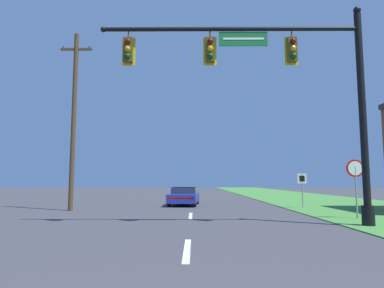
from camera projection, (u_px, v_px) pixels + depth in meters
The scene contains 7 objects.
grass_verge_right at pixel (305, 198), 31.83m from camera, with size 10.00×110.00×0.04m.
road_center_line at pixel (192, 204), 23.95m from camera, with size 0.16×34.80×0.01m.
signal_mast at pixel (290, 85), 12.75m from camera, with size 10.02×0.47×8.21m.
car_ahead at pixel (184, 196), 23.10m from camera, with size 2.12×4.52×1.19m.
stop_sign at pixel (355, 175), 14.68m from camera, with size 0.76×0.07×2.50m.
route_sign_post at pixel (302, 183), 20.52m from camera, with size 0.55×0.06×2.03m.
utility_pole_near at pixel (74, 117), 19.33m from camera, with size 1.80×0.26×10.10m.
Camera 1 is at (0.17, -2.26, 1.62)m, focal length 32.00 mm.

